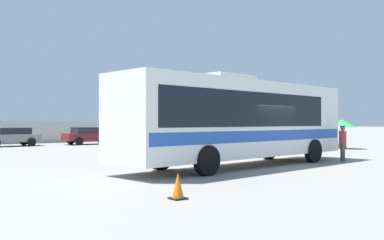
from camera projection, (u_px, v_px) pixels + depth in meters
ground_plane at (144, 152)px, 26.14m from camera, size 300.00×300.00×0.00m
perimeter_wall at (56, 132)px, 38.74m from camera, size 80.00×0.30×1.89m
coach_bus_white_blue at (238, 119)px, 17.77m from camera, size 12.13×4.15×3.70m
attendant_by_bus_door at (343, 141)px, 20.10m from camera, size 0.45×0.45×1.66m
vendor_umbrella_near_gate_green at (342, 124)px, 29.66m from camera, size 1.91×1.91×2.01m
parked_car_second_grey at (11, 136)px, 32.74m from camera, size 4.20×2.14×1.40m
parked_car_third_maroon at (90, 135)px, 35.81m from camera, size 4.40×2.04×1.41m
traffic_cone_on_apron at (178, 186)px, 10.24m from camera, size 0.36×0.36×0.64m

